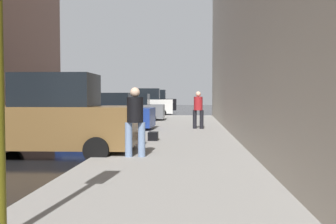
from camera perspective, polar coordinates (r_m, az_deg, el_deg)
sidewalk at (r=9.31m, az=0.74°, el=-7.27°), size 4.00×40.00×0.15m
parked_bronze_suv at (r=10.66m, az=-17.34°, el=-0.97°), size 4.64×2.13×2.25m
parked_blue_sedan at (r=17.21m, az=-9.12°, el=-0.24°), size 4.27×2.19×1.79m
parked_gray_coupe at (r=23.50m, az=-5.63°, el=0.49°), size 4.23×2.11×1.79m
parked_white_van at (r=30.08m, az=-3.56°, el=1.27°), size 4.67×2.20×2.25m
parked_black_suv at (r=36.70m, az=-2.24°, el=1.49°), size 4.65×2.17×2.25m
fire_hydrant at (r=13.42m, az=-4.97°, el=-2.48°), size 0.42×0.22×0.70m
pedestrian_in_red_jacket at (r=17.15m, az=4.62°, el=0.63°), size 0.53×0.48×1.71m
pedestrian_in_jeans at (r=9.21m, az=-5.04°, el=-0.94°), size 0.52×0.44×1.71m
duffel_bag at (r=12.67m, az=-2.28°, el=-3.70°), size 0.32×0.44×0.28m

